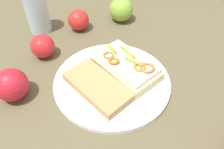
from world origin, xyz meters
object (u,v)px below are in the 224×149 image
(drinking_glass, at_px, (37,13))
(apple_3, at_px, (79,20))
(plate, at_px, (112,81))
(sandwich, at_px, (126,66))
(bread_slice_side, at_px, (97,86))
(apple_1, at_px, (11,85))
(apple_2, at_px, (121,10))
(apple_4, at_px, (43,46))

(drinking_glass, bearing_deg, apple_3, -138.66)
(plate, distance_m, drinking_glass, 0.35)
(plate, distance_m, sandwich, 0.05)
(bread_slice_side, distance_m, apple_1, 0.20)
(sandwich, relative_size, drinking_glass, 1.49)
(apple_2, bearing_deg, apple_4, 80.22)
(apple_3, height_order, drinking_glass, drinking_glass)
(apple_1, xyz_separation_m, apple_4, (0.07, -0.14, -0.01))
(apple_4, bearing_deg, apple_2, -99.78)
(plate, bearing_deg, apple_3, -26.15)
(bread_slice_side, relative_size, apple_4, 2.54)
(plate, relative_size, apple_4, 4.36)
(bread_slice_side, height_order, apple_2, apple_2)
(apple_3, bearing_deg, apple_4, 97.44)
(sandwich, xyz_separation_m, apple_3, (0.26, -0.07, 0.00))
(sandwich, distance_m, apple_4, 0.25)
(plate, distance_m, apple_1, 0.25)
(bread_slice_side, relative_size, apple_2, 2.12)
(apple_3, bearing_deg, apple_2, -118.27)
(sandwich, height_order, drinking_glass, drinking_glass)
(sandwich, distance_m, apple_3, 0.27)
(sandwich, xyz_separation_m, apple_1, (0.16, 0.23, 0.01))
(sandwich, bearing_deg, apple_4, -149.99)
(apple_3, relative_size, apple_4, 1.01)
(apple_1, bearing_deg, plate, -129.99)
(plate, bearing_deg, drinking_glass, -5.89)
(apple_3, bearing_deg, sandwich, 163.90)
(plate, height_order, apple_2, apple_2)
(apple_1, relative_size, drinking_glass, 0.63)
(apple_3, xyz_separation_m, drinking_glass, (0.10, 0.09, 0.03))
(bread_slice_side, relative_size, drinking_glass, 1.38)
(sandwich, bearing_deg, drinking_glass, -169.19)
(apple_2, relative_size, drinking_glass, 0.65)
(apple_2, relative_size, apple_4, 1.20)
(bread_slice_side, bearing_deg, apple_4, -174.75)
(bread_slice_side, xyz_separation_m, apple_4, (0.22, -0.00, 0.01))
(apple_2, bearing_deg, apple_3, 61.73)
(apple_4, bearing_deg, sandwich, -158.83)
(sandwich, bearing_deg, bread_slice_side, -90.32)
(sandwich, relative_size, apple_2, 2.29)
(plate, bearing_deg, bread_slice_side, 81.16)
(apple_1, bearing_deg, bread_slice_side, -137.05)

